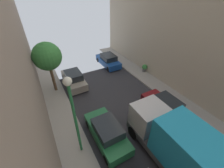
{
  "coord_description": "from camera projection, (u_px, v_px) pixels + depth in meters",
  "views": [
    {
      "loc": [
        -5.47,
        0.63,
        9.16
      ],
      "look_at": [
        0.6,
        11.59,
        0.5
      ],
      "focal_mm": 23.26,
      "sensor_mm": 36.0,
      "label": 1
    }
  ],
  "objects": [
    {
      "name": "parked_car_right_2",
      "position": [
        165.0,
        107.0,
        12.07
      ],
      "size": [
        1.78,
        4.2,
        1.57
      ],
      "color": "maroon",
      "rests_on": "ground"
    },
    {
      "name": "delivery_truck",
      "position": [
        180.0,
        147.0,
        7.93
      ],
      "size": [
        2.26,
        6.6,
        3.38
      ],
      "color": "#4C4C51",
      "rests_on": "ground"
    },
    {
      "name": "potted_plant_1",
      "position": [
        144.0,
        68.0,
        17.83
      ],
      "size": [
        0.61,
        0.61,
        0.93
      ],
      "color": "slate",
      "rests_on": "sidewalk_right"
    },
    {
      "name": "lamp_post",
      "position": [
        73.0,
        109.0,
        7.5
      ],
      "size": [
        0.44,
        0.44,
        5.61
      ],
      "color": "#26723F",
      "rests_on": "sidewalk_left"
    },
    {
      "name": "street_tree_0",
      "position": [
        47.0,
        57.0,
        12.91
      ],
      "size": [
        2.55,
        2.55,
        4.98
      ],
      "color": "brown",
      "rests_on": "sidewalk_left"
    },
    {
      "name": "parked_car_left_5",
      "position": [
        74.0,
        79.0,
        15.64
      ],
      "size": [
        1.78,
        4.2,
        1.57
      ],
      "color": "gray",
      "rests_on": "ground"
    },
    {
      "name": "parked_car_left_4",
      "position": [
        107.0,
        132.0,
        10.02
      ],
      "size": [
        1.78,
        4.2,
        1.57
      ],
      "color": "#1E6638",
      "rests_on": "ground"
    },
    {
      "name": "parked_car_right_3",
      "position": [
        108.0,
        60.0,
        19.41
      ],
      "size": [
        1.78,
        4.2,
        1.57
      ],
      "color": "#194799",
      "rests_on": "ground"
    }
  ]
}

